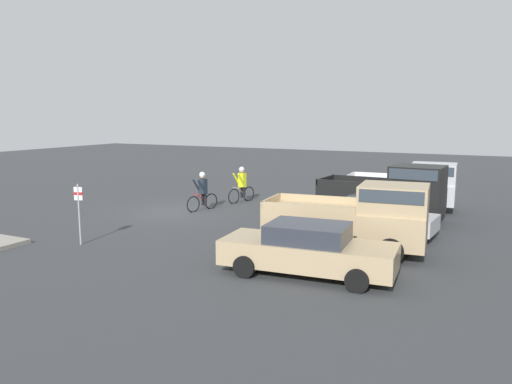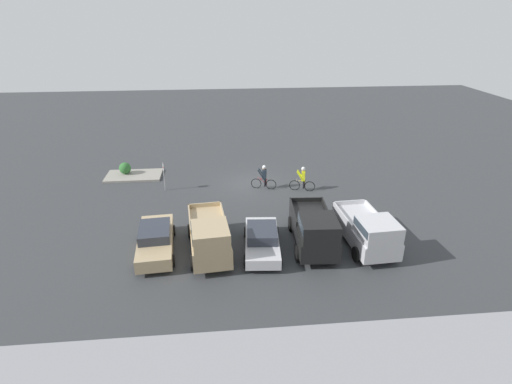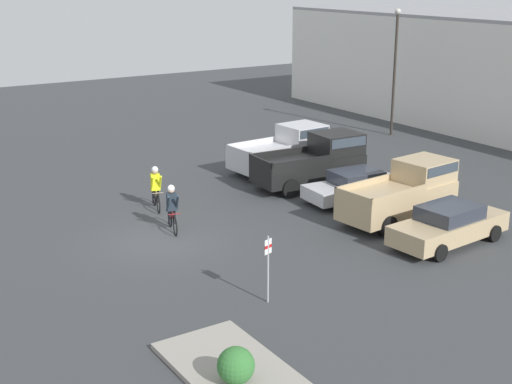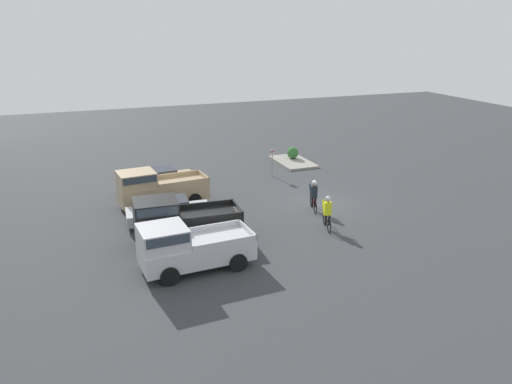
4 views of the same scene
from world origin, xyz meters
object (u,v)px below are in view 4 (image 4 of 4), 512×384
pickup_truck_2 (156,188)px  sedan_1 (158,180)px  fire_lane_sign (272,159)px  shrub (293,153)px  cyclist_0 (314,195)px  sedan_0 (169,211)px  pickup_truck_0 (187,246)px  cyclist_1 (327,212)px  pickup_truck_1 (179,220)px

pickup_truck_2 → sedan_1: size_ratio=1.07×
sedan_1 → fire_lane_sign: bearing=-86.9°
sedan_1 → shrub: size_ratio=5.45×
cyclist_0 → fire_lane_sign: fire_lane_sign is taller
sedan_0 → fire_lane_sign: 10.44m
pickup_truck_0 → sedan_0: bearing=-3.5°
sedan_0 → sedan_1: (5.60, -0.45, 0.05)m
sedan_0 → sedan_1: bearing=-4.6°
pickup_truck_0 → cyclist_0: 9.64m
pickup_truck_2 → cyclist_1: pickup_truck_2 is taller
sedan_0 → cyclist_0: cyclist_0 is taller
cyclist_1 → pickup_truck_1: bearing=83.0°
sedan_0 → cyclist_0: bearing=-97.1°
pickup_truck_2 → pickup_truck_0: bearing=178.7°
pickup_truck_0 → pickup_truck_2: 8.39m
sedan_0 → pickup_truck_2: size_ratio=0.87×
pickup_truck_1 → sedan_0: (2.77, -0.06, -0.52)m
cyclist_0 → cyclist_1: bearing=167.5°
cyclist_0 → cyclist_1: 2.76m
sedan_0 → fire_lane_sign: bearing=-54.6°
pickup_truck_1 → shrub: (12.19, -11.70, -0.60)m
pickup_truck_2 → cyclist_0: size_ratio=2.89×
cyclist_0 → sedan_1: bearing=49.2°
pickup_truck_1 → cyclist_0: pickup_truck_1 is taller
cyclist_1 → pickup_truck_0: bearing=103.7°
cyclist_0 → sedan_0: bearing=82.9°
pickup_truck_2 → sedan_0: bearing=-176.8°
pickup_truck_0 → cyclist_1: pickup_truck_0 is taller
cyclist_0 → pickup_truck_2: bearing=65.5°
pickup_truck_2 → cyclist_0: bearing=-114.5°
pickup_truck_0 → sedan_0: size_ratio=1.09×
cyclist_0 → shrub: size_ratio=2.01×
pickup_truck_0 → fire_lane_sign: bearing=-37.2°
pickup_truck_1 → cyclist_1: 7.64m
shrub → fire_lane_sign: bearing=137.0°
pickup_truck_1 → shrub: bearing=-43.8°
pickup_truck_0 → pickup_truck_1: 2.87m
pickup_truck_0 → sedan_1: bearing=-4.1°
pickup_truck_2 → fire_lane_sign: bearing=-69.2°
cyclist_0 → cyclist_1: size_ratio=0.99×
fire_lane_sign → cyclist_1: bearing=174.3°
cyclist_1 → shrub: (13.12, -4.13, -0.33)m
pickup_truck_2 → sedan_1: (2.84, -0.60, -0.43)m
sedan_1 → cyclist_1: cyclist_1 is taller
pickup_truck_2 → cyclist_0: (-3.77, -8.27, -0.24)m
pickup_truck_2 → shrub: (6.66, -11.80, -0.55)m
pickup_truck_0 → fire_lane_sign: pickup_truck_0 is taller
sedan_0 → cyclist_0: 8.18m
pickup_truck_1 → cyclist_1: (-0.93, -7.58, -0.27)m
cyclist_0 → pickup_truck_0: bearing=118.6°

